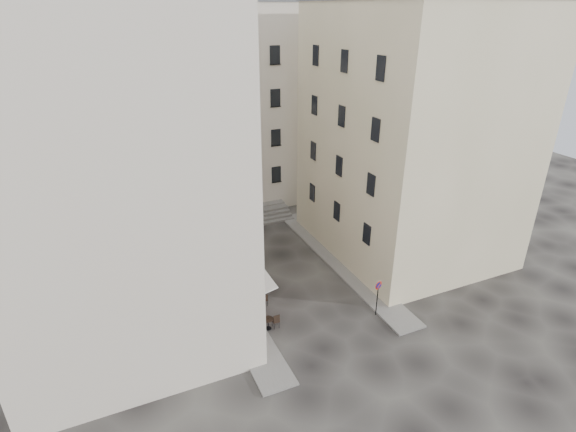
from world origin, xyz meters
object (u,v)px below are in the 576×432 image
bistro_table_a (268,322)px  bistro_table_b (258,301)px  no_parking_sign (378,291)px  pedestrian (240,272)px

bistro_table_a → bistro_table_b: size_ratio=1.12×
bistro_table_b → no_parking_sign: bearing=-30.5°
no_parking_sign → pedestrian: (-6.58, 7.12, -0.98)m
bistro_table_b → pedestrian: pedestrian is taller
bistro_table_a → pedestrian: size_ratio=0.85×
no_parking_sign → bistro_table_b: no_parking_sign is taller
pedestrian → bistro_table_b: bearing=83.4°
no_parking_sign → bistro_table_a: bearing=154.0°
no_parking_sign → pedestrian: size_ratio=1.57×
bistro_table_a → pedestrian: pedestrian is taller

